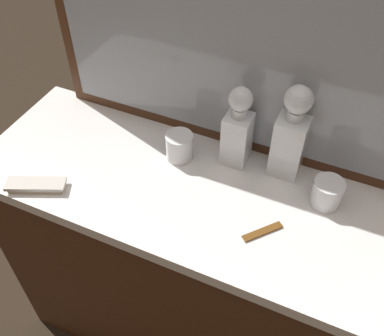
% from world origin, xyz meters
% --- Properties ---
extents(ground_plane, '(6.00, 6.00, 0.00)m').
position_xyz_m(ground_plane, '(0.00, 0.00, 0.00)').
color(ground_plane, '#2D2319').
extents(dresser, '(1.31, 0.49, 0.94)m').
position_xyz_m(dresser, '(0.00, 0.00, 0.47)').
color(dresser, '#472816').
rests_on(dresser, ground_plane).
extents(dresser_mirror, '(1.09, 0.03, 0.76)m').
position_xyz_m(dresser_mirror, '(0.00, 0.23, 1.32)').
color(dresser_mirror, '#472816').
rests_on(dresser_mirror, dresser).
extents(crystal_decanter_far_right, '(0.09, 0.09, 0.30)m').
position_xyz_m(crystal_decanter_far_right, '(0.22, 0.18, 1.06)').
color(crystal_decanter_far_right, white).
rests_on(crystal_decanter_far_right, dresser).
extents(crystal_decanter_rear, '(0.08, 0.08, 0.26)m').
position_xyz_m(crystal_decanter_rear, '(0.07, 0.16, 1.04)').
color(crystal_decanter_rear, white).
rests_on(crystal_decanter_rear, dresser).
extents(crystal_tumbler_far_left, '(0.08, 0.08, 0.09)m').
position_xyz_m(crystal_tumbler_far_left, '(-0.09, 0.10, 0.98)').
color(crystal_tumbler_far_left, white).
rests_on(crystal_tumbler_far_left, dresser).
extents(crystal_tumbler_far_right, '(0.08, 0.08, 0.08)m').
position_xyz_m(crystal_tumbler_far_right, '(0.36, 0.10, 0.97)').
color(crystal_tumbler_far_right, white).
rests_on(crystal_tumbler_far_right, dresser).
extents(silver_brush_center, '(0.17, 0.11, 0.02)m').
position_xyz_m(silver_brush_center, '(-0.40, -0.19, 0.95)').
color(silver_brush_center, '#B7A88C').
rests_on(silver_brush_center, dresser).
extents(tortoiseshell_comb, '(0.09, 0.10, 0.01)m').
position_xyz_m(tortoiseshell_comb, '(0.23, -0.07, 0.94)').
color(tortoiseshell_comb, brown).
rests_on(tortoiseshell_comb, dresser).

